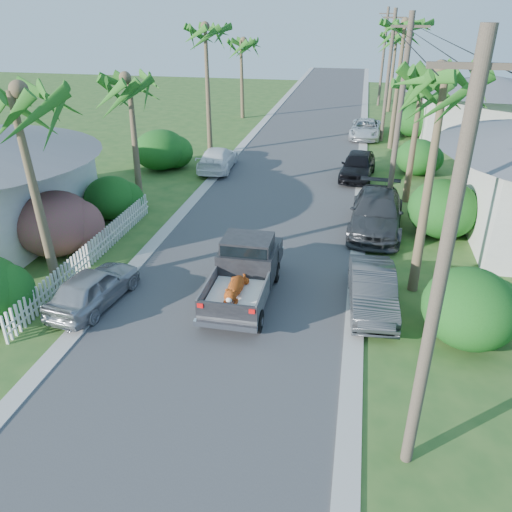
% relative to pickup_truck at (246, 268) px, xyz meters
% --- Properties ---
extents(ground, '(120.00, 120.00, 0.00)m').
position_rel_pickup_truck_xyz_m(ground, '(-0.46, -4.38, -1.01)').
color(ground, '#29511E').
rests_on(ground, ground).
extents(road, '(8.00, 100.00, 0.02)m').
position_rel_pickup_truck_xyz_m(road, '(-0.46, 20.62, -1.00)').
color(road, '#38383A').
rests_on(road, ground).
extents(curb_left, '(0.60, 100.00, 0.06)m').
position_rel_pickup_truck_xyz_m(curb_left, '(-4.76, 20.62, -0.98)').
color(curb_left, '#A5A39E').
rests_on(curb_left, ground).
extents(curb_right, '(0.60, 100.00, 0.06)m').
position_rel_pickup_truck_xyz_m(curb_right, '(3.84, 20.62, -0.98)').
color(curb_right, '#A5A39E').
rests_on(curb_right, ground).
extents(pickup_truck, '(1.98, 5.12, 2.06)m').
position_rel_pickup_truck_xyz_m(pickup_truck, '(0.00, 0.00, 0.00)').
color(pickup_truck, black).
rests_on(pickup_truck, ground).
extents(parked_car_rn, '(1.72, 4.24, 1.37)m').
position_rel_pickup_truck_xyz_m(parked_car_rn, '(4.35, -0.10, -0.33)').
color(parked_car_rn, '#333538').
rests_on(parked_car_rn, ground).
extents(parked_car_rm, '(2.61, 5.75, 1.63)m').
position_rel_pickup_truck_xyz_m(parked_car_rm, '(4.54, 6.65, -0.19)').
color(parked_car_rm, '#2F3134').
rests_on(parked_car_rm, ground).
extents(parked_car_rf, '(2.24, 4.66, 1.54)m').
position_rel_pickup_truck_xyz_m(parked_car_rf, '(3.57, 14.15, -0.24)').
color(parked_car_rf, black).
rests_on(parked_car_rf, ground).
extents(parked_car_rd, '(2.44, 4.91, 1.34)m').
position_rel_pickup_truck_xyz_m(parked_car_rd, '(3.93, 24.37, -0.34)').
color(parked_car_rd, silver).
rests_on(parked_car_rd, ground).
extents(parked_car_ln, '(2.06, 4.06, 1.32)m').
position_rel_pickup_truck_xyz_m(parked_car_ln, '(-4.90, -1.77, -0.35)').
color(parked_car_ln, '#A1A2A7').
rests_on(parked_car_ln, ground).
extents(parked_car_lf, '(2.21, 4.82, 1.37)m').
position_rel_pickup_truck_xyz_m(parked_car_lf, '(-4.95, 14.12, -0.33)').
color(parked_car_lf, white).
rests_on(parked_car_lf, ground).
extents(palm_l_a, '(4.40, 4.40, 8.20)m').
position_rel_pickup_truck_xyz_m(palm_l_a, '(-6.66, -1.38, 5.92)').
color(palm_l_a, brown).
rests_on(palm_l_a, ground).
extents(palm_l_b, '(4.40, 4.40, 7.40)m').
position_rel_pickup_truck_xyz_m(palm_l_b, '(-7.26, 7.62, 5.14)').
color(palm_l_b, brown).
rests_on(palm_l_b, ground).
extents(palm_l_c, '(4.40, 4.40, 9.20)m').
position_rel_pickup_truck_xyz_m(palm_l_c, '(-6.46, 17.62, 6.90)').
color(palm_l_c, brown).
rests_on(palm_l_c, ground).
extents(palm_l_d, '(4.40, 4.40, 7.70)m').
position_rel_pickup_truck_xyz_m(palm_l_d, '(-6.96, 29.62, 5.43)').
color(palm_l_d, brown).
rests_on(palm_l_d, ground).
extents(palm_r_a, '(4.40, 4.40, 8.70)m').
position_rel_pickup_truck_xyz_m(palm_r_a, '(5.84, 1.62, 6.41)').
color(palm_r_a, brown).
rests_on(palm_r_a, ground).
extents(palm_r_b, '(4.40, 4.40, 7.20)m').
position_rel_pickup_truck_xyz_m(palm_r_b, '(6.14, 10.62, 4.94)').
color(palm_r_b, brown).
rests_on(palm_r_b, ground).
extents(palm_r_c, '(4.40, 4.40, 9.40)m').
position_rel_pickup_truck_xyz_m(palm_r_c, '(5.74, 21.62, 7.10)').
color(palm_r_c, brown).
rests_on(palm_r_c, ground).
extents(palm_r_d, '(4.40, 4.40, 8.00)m').
position_rel_pickup_truck_xyz_m(palm_r_d, '(6.04, 35.62, 5.73)').
color(palm_r_d, brown).
rests_on(palm_r_d, ground).
extents(shrub_l_b, '(3.00, 3.30, 2.60)m').
position_rel_pickup_truck_xyz_m(shrub_l_b, '(-8.26, 1.62, 0.29)').
color(shrub_l_b, '#BC1A54').
rests_on(shrub_l_b, ground).
extents(shrub_l_c, '(2.40, 2.64, 2.00)m').
position_rel_pickup_truck_xyz_m(shrub_l_c, '(-7.86, 5.62, -0.01)').
color(shrub_l_c, '#134012').
rests_on(shrub_l_c, ground).
extents(shrub_l_d, '(3.20, 3.52, 2.40)m').
position_rel_pickup_truck_xyz_m(shrub_l_d, '(-8.46, 13.62, 0.19)').
color(shrub_l_d, '#134012').
rests_on(shrub_l_d, ground).
extents(shrub_r_a, '(2.80, 3.08, 2.30)m').
position_rel_pickup_truck_xyz_m(shrub_r_a, '(7.14, -1.38, 0.14)').
color(shrub_r_a, '#134012').
rests_on(shrub_r_a, ground).
extents(shrub_r_b, '(3.00, 3.30, 2.50)m').
position_rel_pickup_truck_xyz_m(shrub_r_b, '(7.34, 6.62, 0.24)').
color(shrub_r_b, '#134012').
rests_on(shrub_r_b, ground).
extents(shrub_r_c, '(2.60, 2.86, 2.10)m').
position_rel_pickup_truck_xyz_m(shrub_r_c, '(7.04, 15.62, 0.04)').
color(shrub_r_c, '#134012').
rests_on(shrub_r_c, ground).
extents(shrub_r_d, '(3.20, 3.52, 2.60)m').
position_rel_pickup_truck_xyz_m(shrub_r_d, '(7.54, 25.62, 0.29)').
color(shrub_r_d, '#134012').
rests_on(shrub_r_d, ground).
extents(picket_fence, '(0.10, 11.00, 1.00)m').
position_rel_pickup_truck_xyz_m(picket_fence, '(-6.46, 1.12, -0.51)').
color(picket_fence, white).
rests_on(picket_fence, ground).
extents(house_right_far, '(9.00, 8.00, 4.60)m').
position_rel_pickup_truck_xyz_m(house_right_far, '(12.54, 25.62, 1.11)').
color(house_right_far, silver).
rests_on(house_right_far, ground).
extents(utility_pole_a, '(1.60, 0.26, 9.00)m').
position_rel_pickup_truck_xyz_m(utility_pole_a, '(5.14, -6.38, 3.59)').
color(utility_pole_a, brown).
rests_on(utility_pole_a, ground).
extents(utility_pole_b, '(1.60, 0.26, 9.00)m').
position_rel_pickup_truck_xyz_m(utility_pole_b, '(5.14, 8.62, 3.59)').
color(utility_pole_b, brown).
rests_on(utility_pole_b, ground).
extents(utility_pole_c, '(1.60, 0.26, 9.00)m').
position_rel_pickup_truck_xyz_m(utility_pole_c, '(5.14, 23.62, 3.59)').
color(utility_pole_c, brown).
rests_on(utility_pole_c, ground).
extents(utility_pole_d, '(1.60, 0.26, 9.00)m').
position_rel_pickup_truck_xyz_m(utility_pole_d, '(5.14, 38.62, 3.59)').
color(utility_pole_d, brown).
rests_on(utility_pole_d, ground).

